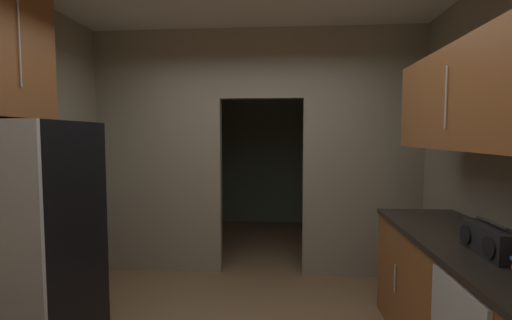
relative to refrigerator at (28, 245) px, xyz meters
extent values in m
cube|color=gray|center=(0.30, 1.82, 0.55)|extent=(1.46, 0.12, 2.80)
cube|color=gray|center=(2.64, 1.82, 0.55)|extent=(1.32, 0.12, 2.80)
cube|color=gray|center=(1.50, 1.82, 1.56)|extent=(0.95, 0.12, 0.78)
cube|color=slate|center=(1.43, 4.32, 0.55)|extent=(3.73, 0.10, 2.80)
cube|color=slate|center=(-0.38, 3.07, 0.55)|extent=(0.10, 2.50, 2.80)
cube|color=slate|center=(3.25, 3.07, 0.55)|extent=(0.10, 2.50, 2.80)
cube|color=black|center=(0.00, 0.02, 0.00)|extent=(0.75, 0.74, 1.70)
cube|color=brown|center=(2.96, 0.07, -0.41)|extent=(0.63, 1.99, 0.89)
cube|color=black|center=(2.96, 0.07, 0.06)|extent=(0.67, 1.99, 0.04)
cylinder|color=#B7BABC|center=(2.63, 0.51, -0.36)|extent=(0.01, 0.01, 0.22)
cube|color=brown|center=(2.96, 0.07, 0.99)|extent=(0.34, 1.79, 0.67)
cylinder|color=#B7BABC|center=(2.78, 0.07, 0.99)|extent=(0.01, 0.01, 0.40)
cylinder|color=#B7BABC|center=(-0.07, 0.10, 1.41)|extent=(0.01, 0.01, 0.63)
cube|color=black|center=(2.93, -0.21, 0.16)|extent=(0.14, 0.41, 0.16)
cylinder|color=#262626|center=(2.93, -0.21, 0.26)|extent=(0.02, 0.29, 0.02)
cylinder|color=black|center=(2.85, -0.34, 0.16)|extent=(0.01, 0.12, 0.12)
cylinder|color=black|center=(2.85, -0.09, 0.16)|extent=(0.01, 0.12, 0.12)
camera|label=1|loc=(1.77, -2.31, 0.76)|focal=25.25mm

